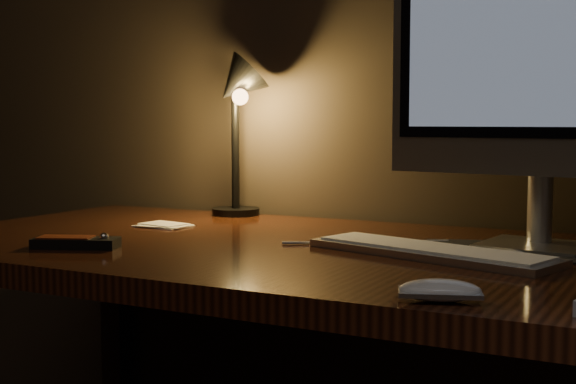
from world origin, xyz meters
The scene contains 9 objects.
desk centered at (0.00, 1.93, 0.62)m, with size 1.60×0.75×0.75m.
monitor centered at (0.31, 2.01, 1.08)m, with size 0.54×0.18×0.57m.
keyboard centered at (0.18, 1.85, 0.76)m, with size 0.42×0.12×0.02m, color silver.
mousepad centered at (0.29, 1.95, 0.75)m, with size 0.28×0.22×0.00m, color black.
mouse centered at (0.29, 1.54, 0.76)m, with size 0.10×0.05×0.02m, color white.
media_remote centered at (-0.39, 1.64, 0.76)m, with size 0.15×0.11×0.03m.
papers centered at (-0.43, 1.95, 0.75)m, with size 0.11×0.07×0.01m, color white.
desk_lamp centered at (-0.38, 2.16, 1.00)m, with size 0.19×0.20×0.37m.
cable centered at (0.19, 1.92, 0.75)m, with size 0.00×0.00×0.58m, color white.
Camera 1 is at (0.58, 0.61, 0.97)m, focal length 50.00 mm.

